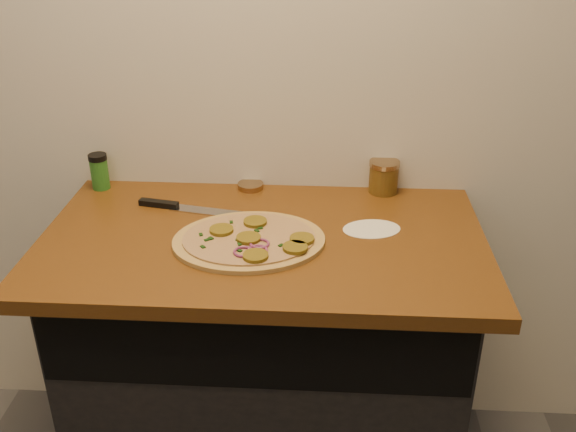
# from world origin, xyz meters

# --- Properties ---
(cabinet) EXTENTS (1.10, 0.60, 0.86)m
(cabinet) POSITION_xyz_m (0.00, 1.45, 0.43)
(cabinet) COLOR black
(cabinet) RESTS_ON ground
(countertop) EXTENTS (1.20, 0.70, 0.04)m
(countertop) POSITION_xyz_m (0.00, 1.42, 0.88)
(countertop) COLOR brown
(countertop) RESTS_ON cabinet
(pizza) EXTENTS (0.45, 0.45, 0.03)m
(pizza) POSITION_xyz_m (-0.03, 1.37, 0.91)
(pizza) COLOR tan
(pizza) RESTS_ON countertop
(chefs_knife) EXTENTS (0.32, 0.09, 0.02)m
(chefs_knife) POSITION_xyz_m (-0.25, 1.56, 0.91)
(chefs_knife) COLOR #B7BAC1
(chefs_knife) RESTS_ON countertop
(mason_jar_lid) EXTENTS (0.11, 0.11, 0.02)m
(mason_jar_lid) POSITION_xyz_m (-0.07, 1.72, 0.91)
(mason_jar_lid) COLOR #917554
(mason_jar_lid) RESTS_ON countertop
(salsa_jar) EXTENTS (0.09, 0.09, 0.10)m
(salsa_jar) POSITION_xyz_m (0.34, 1.72, 0.95)
(salsa_jar) COLOR maroon
(salsa_jar) RESTS_ON countertop
(spice_shaker) EXTENTS (0.06, 0.06, 0.11)m
(spice_shaker) POSITION_xyz_m (-0.53, 1.69, 0.96)
(spice_shaker) COLOR #286A21
(spice_shaker) RESTS_ON countertop
(flour_spill) EXTENTS (0.19, 0.19, 0.00)m
(flour_spill) POSITION_xyz_m (0.30, 1.47, 0.90)
(flour_spill) COLOR silver
(flour_spill) RESTS_ON countertop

